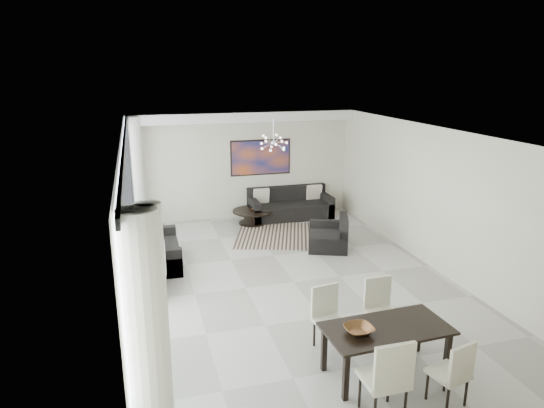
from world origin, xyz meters
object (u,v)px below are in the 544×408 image
object	(u,v)px
coffee_table	(252,216)
sofa_main	(290,207)
tv_console	(146,277)
television	(153,248)
dining_table	(386,333)

from	to	relation	value
coffee_table	sofa_main	world-z (taller)	sofa_main
sofa_main	tv_console	size ratio (longest dim) A/B	1.47
television	tv_console	bearing A→B (deg)	70.64
television	dining_table	distance (m)	4.56
sofa_main	television	world-z (taller)	television
television	dining_table	bearing A→B (deg)	-145.73
tv_console	dining_table	world-z (taller)	dining_table
coffee_table	tv_console	bearing A→B (deg)	-130.71
sofa_main	tv_console	bearing A→B (deg)	-138.03
sofa_main	coffee_table	bearing A→B (deg)	-166.55
coffee_table	dining_table	xyz separation A→B (m)	(0.17, -6.90, 0.40)
dining_table	tv_console	bearing A→B (deg)	130.15
television	dining_table	xyz separation A→B (m)	(2.87, -3.54, -0.19)
television	dining_table	world-z (taller)	television
dining_table	coffee_table	bearing A→B (deg)	91.45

